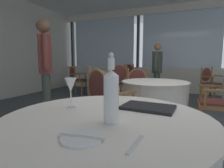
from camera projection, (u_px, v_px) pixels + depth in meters
ground_plane at (163, 145)px, 2.28m from camera, size 14.45×14.45×0.00m
window_wall_far at (179, 58)px, 5.95m from camera, size 9.13×0.14×2.94m
side_plate at (82, 138)px, 0.73m from camera, size 0.18×0.18×0.01m
butter_knife at (81, 137)px, 0.73m from camera, size 0.20×0.05×0.00m
dinner_fork at (135, 144)px, 0.68m from camera, size 0.03×0.17×0.00m
water_bottle at (111, 95)px, 0.91m from camera, size 0.08×0.08×0.36m
wine_glass at (71, 86)px, 1.20m from camera, size 0.08×0.08×0.21m
menu_book at (148, 107)px, 1.19m from camera, size 0.35×0.25×0.02m
dining_chair_0_1 at (210, 81)px, 4.67m from camera, size 0.66×0.66×0.91m
background_table_1 at (106, 83)px, 5.61m from camera, size 1.26×1.26×0.76m
dining_chair_1_0 at (118, 80)px, 4.58m from camera, size 0.66×0.65×1.00m
dining_chair_1_1 at (127, 75)px, 6.36m from camera, size 0.63×0.59×0.97m
dining_chair_1_2 at (76, 78)px, 5.82m from camera, size 0.54×0.59×0.91m
background_table_3 at (154, 104)px, 2.86m from camera, size 1.06×1.06×0.76m
dining_chair_3_0 at (106, 100)px, 2.26m from camera, size 0.65×0.63×1.00m
dining_chair_3_1 at (224, 97)px, 2.47m from camera, size 0.47×0.54×0.97m
dining_chair_3_2 at (138, 86)px, 3.78m from camera, size 0.65×0.63×0.92m
diner_person_0 at (45, 64)px, 3.03m from camera, size 0.41×0.39×1.77m
diner_person_1 at (157, 68)px, 4.77m from camera, size 0.23×0.53×1.55m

